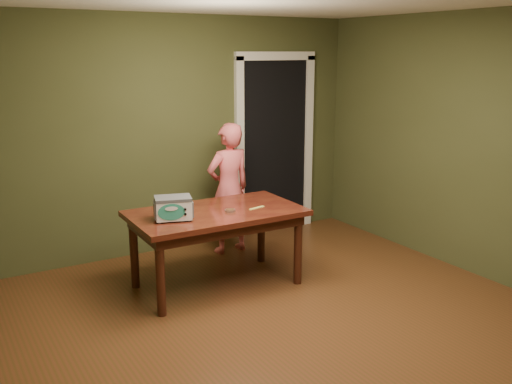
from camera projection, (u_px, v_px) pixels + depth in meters
floor at (304, 336)px, 4.55m from camera, size 5.00×5.00×0.00m
room_shell at (309, 122)px, 4.13m from camera, size 4.52×5.02×2.61m
doorway at (262, 144)px, 7.26m from camera, size 1.10×0.66×2.25m
dining_table at (216, 221)px, 5.37m from camera, size 1.61×0.93×0.75m
toy_oven at (173, 207)px, 5.04m from camera, size 0.38×0.31×0.21m
baking_pan at (230, 210)px, 5.31m from camera, size 0.10×0.10×0.02m
spatula at (257, 208)px, 5.43m from camera, size 0.18×0.06×0.01m
child at (229, 188)px, 6.30m from camera, size 0.55×0.38×1.46m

